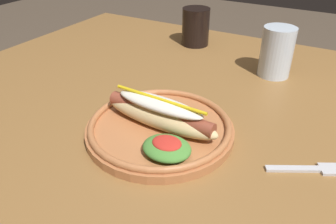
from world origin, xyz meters
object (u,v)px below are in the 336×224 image
at_px(fork, 311,169).
at_px(water_cup, 277,52).
at_px(hot_dog_plate, 160,125).
at_px(soda_cup, 196,27).

distance_m(fork, water_cup, 0.36).
bearing_deg(fork, hot_dog_plate, 158.98).
bearing_deg(hot_dog_plate, water_cup, 72.51).
distance_m(fork, soda_cup, 0.59).
bearing_deg(soda_cup, fork, -46.60).
relative_size(fork, soda_cup, 1.06).
bearing_deg(hot_dog_plate, fork, 7.43).
distance_m(hot_dog_plate, fork, 0.26).
xyz_separation_m(soda_cup, water_cup, (0.26, -0.10, 0.01)).
xyz_separation_m(fork, soda_cup, (-0.41, 0.43, 0.05)).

